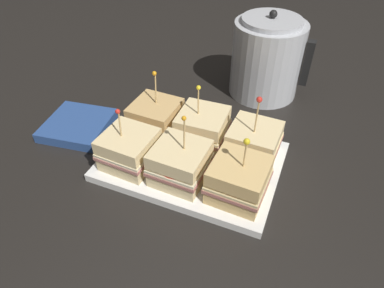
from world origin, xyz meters
TOP-DOWN VIEW (x-y plane):
  - ground_plane at (0.00, 0.00)m, footprint 6.00×6.00m
  - serving_platter at (0.00, 0.00)m, footprint 0.37×0.26m
  - sandwich_front_left at (-0.11, -0.06)m, footprint 0.11×0.11m
  - sandwich_front_center at (-0.00, -0.06)m, footprint 0.11×0.11m
  - sandwich_front_right at (0.12, -0.06)m, footprint 0.11×0.11m
  - sandwich_back_left at (-0.11, 0.06)m, footprint 0.11×0.11m
  - sandwich_back_center at (-0.00, 0.06)m, footprint 0.11×0.11m
  - sandwich_back_right at (0.12, 0.06)m, footprint 0.11×0.11m
  - kettle_steel at (0.07, 0.35)m, footprint 0.21×0.19m
  - napkin_stack at (-0.31, 0.01)m, footprint 0.17×0.17m

SIDE VIEW (x-z plane):
  - ground_plane at x=0.00m, z-range 0.00..0.00m
  - serving_platter at x=0.00m, z-range 0.00..0.02m
  - napkin_stack at x=-0.31m, z-range 0.00..0.02m
  - sandwich_front_left at x=-0.11m, z-range -0.01..0.12m
  - sandwich_back_left at x=-0.11m, z-range -0.02..0.13m
  - sandwich_back_right at x=0.12m, z-range -0.02..0.13m
  - sandwich_front_center at x=0.00m, z-range -0.02..0.13m
  - sandwich_front_right at x=0.12m, z-range -0.01..0.13m
  - sandwich_back_center at x=0.00m, z-range -0.02..0.13m
  - kettle_steel at x=0.07m, z-range -0.01..0.22m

